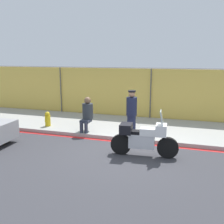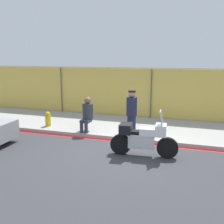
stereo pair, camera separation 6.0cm
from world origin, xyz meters
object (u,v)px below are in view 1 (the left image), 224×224
motorcycle (144,138)px  fire_hydrant (48,119)px  officer_standing (132,112)px  person_seated_on_curb (87,112)px

motorcycle → fire_hydrant: bearing=153.5°
motorcycle → officer_standing: size_ratio=1.28×
person_seated_on_curb → fire_hydrant: bearing=175.9°
motorcycle → person_seated_on_curb: 3.07m
officer_standing → person_seated_on_curb: size_ratio=1.23×
person_seated_on_curb → fire_hydrant: (-1.87, 0.13, -0.44)m
motorcycle → fire_hydrant: size_ratio=3.42×
motorcycle → officer_standing: officer_standing is taller
officer_standing → fire_hydrant: 3.65m
person_seated_on_curb → fire_hydrant: 1.92m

